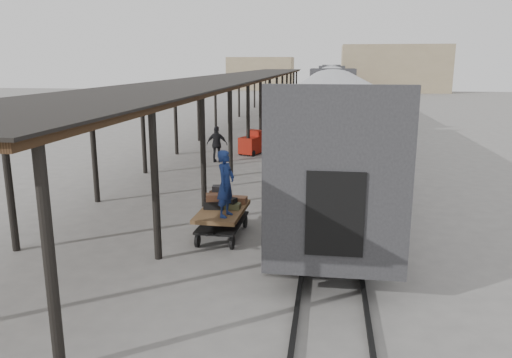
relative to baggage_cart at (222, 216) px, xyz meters
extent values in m
plane|color=slate|center=(0.01, 0.09, -0.65)|extent=(160.00, 160.00, 0.00)
cube|color=silver|center=(3.21, 8.09, 1.95)|extent=(3.00, 24.00, 2.90)
cube|color=#28282B|center=(3.21, -3.81, 1.95)|extent=(3.04, 0.22, 3.50)
cube|color=black|center=(1.69, 8.09, 2.85)|extent=(0.04, 22.08, 0.65)
cube|color=black|center=(3.21, 8.09, 0.25)|extent=(2.55, 23.04, 0.50)
cube|color=silver|center=(3.21, 34.09, 1.95)|extent=(3.00, 24.00, 2.90)
cube|color=#28282B|center=(3.21, 22.19, 1.95)|extent=(3.04, 0.22, 3.50)
cube|color=black|center=(1.69, 34.09, 2.85)|extent=(0.04, 22.08, 0.65)
cube|color=black|center=(3.21, 34.09, 0.25)|extent=(2.55, 23.04, 0.50)
cube|color=silver|center=(3.21, 60.09, 1.95)|extent=(3.00, 24.00, 2.90)
cube|color=#28282B|center=(3.21, 48.19, 1.95)|extent=(3.04, 0.22, 3.50)
cube|color=black|center=(1.69, 60.09, 2.85)|extent=(0.04, 22.08, 0.65)
cube|color=black|center=(3.21, 60.09, 0.25)|extent=(2.55, 23.04, 0.50)
cube|color=black|center=(1.96, -0.41, 1.50)|extent=(0.50, 1.70, 2.00)
imported|color=beige|center=(1.96, -0.41, 1.36)|extent=(0.72, 0.89, 1.72)
cube|color=brown|center=(1.56, -0.56, 0.75)|extent=(0.57, 0.25, 0.42)
cube|color=#422B19|center=(-3.39, 24.09, 3.35)|extent=(4.60, 64.00, 0.18)
cube|color=black|center=(-3.39, 24.09, 3.47)|extent=(4.90, 64.30, 0.06)
cylinder|color=black|center=(-5.44, 24.09, 1.35)|extent=(0.20, 0.20, 4.00)
cylinder|color=black|center=(-5.44, 55.09, 1.35)|extent=(0.20, 0.20, 4.00)
cylinder|color=black|center=(-1.34, -6.91, 1.35)|extent=(0.20, 0.20, 4.00)
cylinder|color=black|center=(-1.34, 24.09, 1.35)|extent=(0.20, 0.20, 4.00)
cylinder|color=black|center=(-1.34, 55.09, 1.35)|extent=(0.20, 0.20, 4.00)
cube|color=black|center=(2.49, 34.09, -0.59)|extent=(0.10, 150.00, 0.12)
cube|color=black|center=(3.93, 34.09, -0.59)|extent=(0.10, 150.00, 0.12)
cube|color=tan|center=(14.01, 78.09, 3.35)|extent=(18.00, 10.00, 8.00)
cube|color=tan|center=(-9.99, 82.09, 2.35)|extent=(12.00, 8.00, 6.00)
cube|color=brown|center=(0.00, 0.00, 0.15)|extent=(1.31, 2.43, 0.12)
cube|color=black|center=(0.00, 0.00, -0.20)|extent=(1.21, 2.33, 0.06)
cylinder|color=black|center=(-0.52, -0.94, -0.45)|extent=(0.09, 0.40, 0.40)
cylinder|color=black|center=(0.47, -0.96, -0.45)|extent=(0.09, 0.40, 0.40)
cylinder|color=black|center=(-0.47, 0.96, -0.45)|extent=(0.09, 0.40, 0.40)
cylinder|color=black|center=(0.52, 0.94, -0.45)|extent=(0.09, 0.40, 0.40)
cube|color=#333335|center=(-0.26, 0.55, 0.32)|extent=(0.68, 0.48, 0.22)
cube|color=brown|center=(0.34, 0.73, 0.31)|extent=(0.54, 0.39, 0.19)
cube|color=black|center=(-0.25, 0.06, 0.33)|extent=(0.61, 0.44, 0.24)
cube|color=#505432|center=(0.29, 0.09, 0.29)|extent=(0.47, 0.35, 0.17)
cube|color=#4C311E|center=(-0.16, 0.53, 0.53)|extent=(0.65, 0.55, 0.20)
cube|color=brown|center=(-0.25, 0.06, 0.55)|extent=(0.57, 0.46, 0.20)
cube|color=#333335|center=(-0.17, 0.50, 0.71)|extent=(0.49, 0.38, 0.16)
cube|color=black|center=(0.20, 0.10, 0.46)|extent=(0.47, 0.40, 0.14)
cube|color=maroon|center=(-1.22, 13.63, -0.10)|extent=(1.41, 1.74, 0.90)
cube|color=maroon|center=(-1.07, 14.00, 0.51)|extent=(1.02, 0.88, 0.35)
cylinder|color=black|center=(-1.80, 13.27, -0.47)|extent=(0.25, 0.38, 0.36)
cylinder|color=black|center=(-1.05, 12.97, -0.47)|extent=(0.25, 0.38, 0.36)
cylinder|color=black|center=(-1.38, 14.30, -0.47)|extent=(0.25, 0.38, 0.36)
cylinder|color=black|center=(-0.64, 13.99, -0.47)|extent=(0.25, 0.38, 0.36)
imported|color=navy|center=(0.25, -0.65, 1.15)|extent=(0.60, 0.77, 1.88)
imported|color=black|center=(-2.66, 11.15, 0.30)|extent=(1.12, 0.50, 1.89)
camera|label=1|loc=(3.02, -13.83, 4.44)|focal=35.00mm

